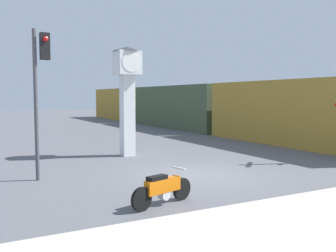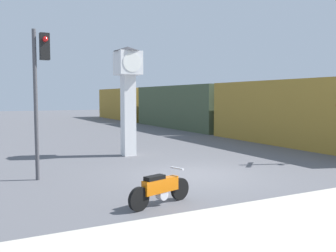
% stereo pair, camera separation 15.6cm
% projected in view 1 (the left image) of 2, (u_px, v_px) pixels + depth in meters
% --- Properties ---
extents(ground_plane, '(120.00, 120.00, 0.00)m').
position_uv_depth(ground_plane, '(194.00, 175.00, 12.15)').
color(ground_plane, '#56565B').
extents(motorcycle, '(1.81, 0.68, 0.82)m').
position_uv_depth(motorcycle, '(163.00, 189.00, 8.75)').
color(motorcycle, black).
rests_on(motorcycle, ground_plane).
extents(clock_tower, '(1.19, 1.19, 4.66)m').
position_uv_depth(clock_tower, '(127.00, 84.00, 15.91)').
color(clock_tower, white).
rests_on(clock_tower, ground_plane).
extents(freight_train, '(2.80, 37.11, 3.40)m').
position_uv_depth(freight_train, '(180.00, 107.00, 30.61)').
color(freight_train, olive).
rests_on(freight_train, ground_plane).
extents(traffic_light, '(0.50, 0.35, 4.55)m').
position_uv_depth(traffic_light, '(40.00, 78.00, 11.23)').
color(traffic_light, '#47474C').
rests_on(traffic_light, ground_plane).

